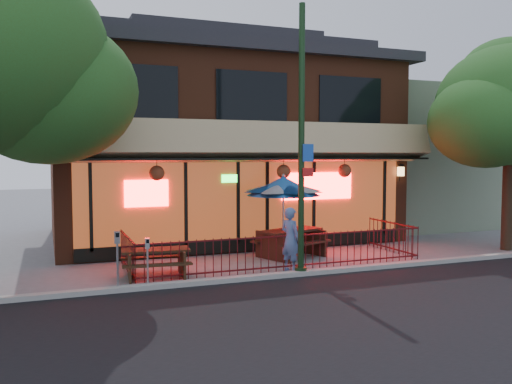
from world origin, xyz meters
TOP-DOWN VIEW (x-y plane):
  - ground at (0.00, 0.00)m, footprint 80.00×80.00m
  - asphalt_street at (0.00, -6.00)m, footprint 80.00×11.00m
  - curb at (0.00, -0.50)m, footprint 80.00×0.25m
  - restaurant_building at (0.00, 7.11)m, footprint 12.96×9.49m
  - neighbor_building at (9.00, 7.70)m, footprint 6.00×7.00m
  - patio_fence at (0.00, 0.50)m, footprint 8.44×2.62m
  - street_light at (0.00, -0.40)m, footprint 0.43×0.32m
  - street_tree_right at (8.04, 0.59)m, footprint 4.80×4.80m
  - picnic_table_left at (-3.60, 0.70)m, footprint 1.84×1.49m
  - picnic_table_right at (0.80, 1.93)m, footprint 2.42×2.15m
  - patio_umbrella at (0.60, 2.07)m, footprint 2.25×2.25m
  - pedestrian at (-0.06, 0.10)m, footprint 0.63×0.75m
  - parking_meter_near at (-4.00, -0.40)m, footprint 0.12×0.11m
  - parking_meter_far at (-4.69, -0.40)m, footprint 0.13×0.11m

SIDE VIEW (x-z plane):
  - ground at x=0.00m, z-range 0.00..0.00m
  - asphalt_street at x=0.00m, z-range 0.00..0.00m
  - curb at x=0.00m, z-range 0.00..0.12m
  - picnic_table_left at x=-3.60m, z-range 0.12..0.85m
  - picnic_table_right at x=0.80m, z-range 0.13..0.99m
  - patio_fence at x=0.00m, z-range 0.13..1.13m
  - parking_meter_near at x=-4.00m, z-range 0.21..1.41m
  - pedestrian at x=-0.06m, z-range 0.00..1.74m
  - parking_meter_far at x=-4.69m, z-range 0.25..1.64m
  - patio_umbrella at x=0.60m, z-range 0.91..3.47m
  - neighbor_building at x=9.00m, z-range 0.00..6.00m
  - street_light at x=0.00m, z-range -0.35..6.65m
  - restaurant_building at x=0.00m, z-range 0.10..8.15m
  - street_tree_right at x=8.04m, z-range 1.45..8.47m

